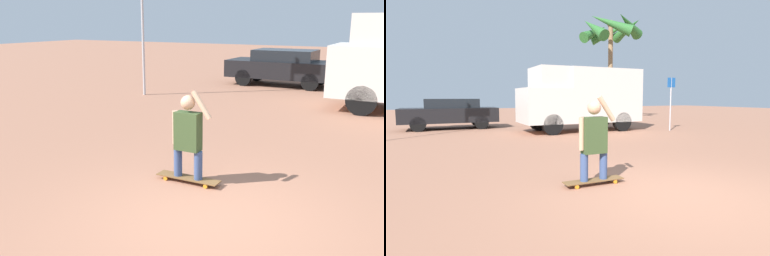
% 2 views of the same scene
% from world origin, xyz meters
% --- Properties ---
extents(ground_plane, '(80.00, 80.00, 0.00)m').
position_xyz_m(ground_plane, '(0.00, 0.00, 0.00)').
color(ground_plane, '#A36B51').
extents(skateboard, '(1.12, 0.25, 0.09)m').
position_xyz_m(skateboard, '(-0.93, 1.09, 0.08)').
color(skateboard, brown).
rests_on(skateboard, ground_plane).
extents(person_skateboarder, '(0.72, 0.24, 1.50)m').
position_xyz_m(person_skateboarder, '(-0.94, 1.09, 0.87)').
color(person_skateboarder, '#384C7A').
rests_on(person_skateboarder, skateboard).
extents(parked_car_black, '(4.42, 1.86, 1.47)m').
position_xyz_m(parked_car_black, '(-2.80, 12.52, 0.79)').
color(parked_car_black, black).
rests_on(parked_car_black, ground_plane).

